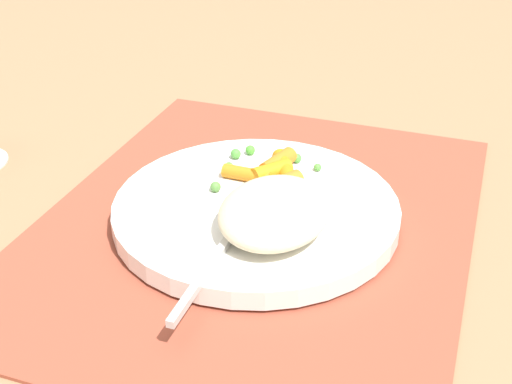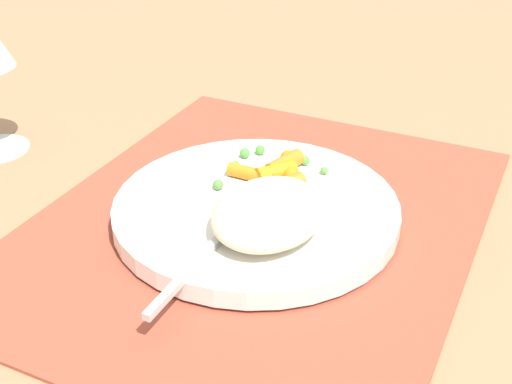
{
  "view_description": "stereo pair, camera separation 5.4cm",
  "coord_description": "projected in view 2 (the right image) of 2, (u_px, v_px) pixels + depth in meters",
  "views": [
    {
      "loc": [
        -0.47,
        -0.17,
        0.33
      ],
      "look_at": [
        0.0,
        0.0,
        0.03
      ],
      "focal_mm": 48.62,
      "sensor_mm": 36.0,
      "label": 1
    },
    {
      "loc": [
        -0.45,
        -0.22,
        0.33
      ],
      "look_at": [
        0.0,
        0.0,
        0.03
      ],
      "focal_mm": 48.62,
      "sensor_mm": 36.0,
      "label": 2
    }
  ],
  "objects": [
    {
      "name": "carrot_portion",
      "position": [
        279.0,
        176.0,
        0.61
      ],
      "size": [
        0.09,
        0.08,
        0.02
      ],
      "color": "orange",
      "rests_on": "plate"
    },
    {
      "name": "fork",
      "position": [
        233.0,
        224.0,
        0.55
      ],
      "size": [
        0.21,
        0.02,
        0.01
      ],
      "color": "silver",
      "rests_on": "plate"
    },
    {
      "name": "rice_mound",
      "position": [
        269.0,
        213.0,
        0.54
      ],
      "size": [
        0.11,
        0.09,
        0.03
      ],
      "primitive_type": "ellipsoid",
      "color": "beige",
      "rests_on": "plate"
    },
    {
      "name": "placemat",
      "position": [
        256.0,
        221.0,
        0.6
      ],
      "size": [
        0.45,
        0.36,
        0.01
      ],
      "primitive_type": "cube",
      "color": "#9E4733",
      "rests_on": "ground_plane"
    },
    {
      "name": "ground_plane",
      "position": [
        256.0,
        224.0,
        0.6
      ],
      "size": [
        2.4,
        2.4,
        0.0
      ],
      "primitive_type": "plane",
      "color": "#997551"
    },
    {
      "name": "plate",
      "position": [
        256.0,
        210.0,
        0.59
      ],
      "size": [
        0.24,
        0.24,
        0.02
      ],
      "primitive_type": "cylinder",
      "color": "white",
      "rests_on": "placemat"
    },
    {
      "name": "pea_scatter",
      "position": [
        270.0,
        169.0,
        0.63
      ],
      "size": [
        0.09,
        0.09,
        0.01
      ],
      "color": "#50A240",
      "rests_on": "plate"
    }
  ]
}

